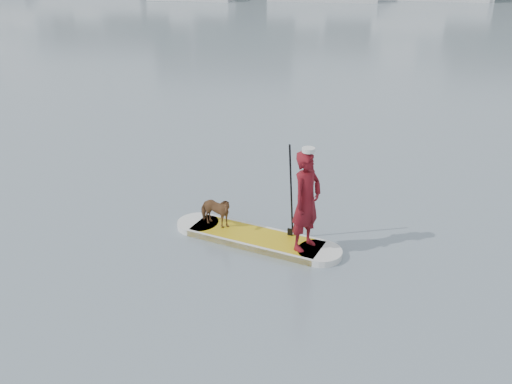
# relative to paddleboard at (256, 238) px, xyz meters

# --- Properties ---
(ground) EXTENTS (140.00, 140.00, 0.00)m
(ground) POSITION_rel_paddleboard_xyz_m (-0.47, -3.38, -0.06)
(ground) COLOR slate
(ground) RESTS_ON ground
(paddleboard) EXTENTS (3.18, 1.56, 0.12)m
(paddleboard) POSITION_rel_paddleboard_xyz_m (0.00, 0.00, 0.00)
(paddleboard) COLOR gold
(paddleboard) RESTS_ON ground
(paddler) EXTENTS (0.72, 0.78, 1.80)m
(paddler) POSITION_rel_paddleboard_xyz_m (0.92, -0.29, 0.96)
(paddler) COLOR maroon
(paddler) RESTS_ON paddleboard
(white_cap) EXTENTS (0.22, 0.22, 0.07)m
(white_cap) POSITION_rel_paddleboard_xyz_m (0.92, -0.29, 1.89)
(white_cap) COLOR silver
(white_cap) RESTS_ON paddler
(dog) EXTENTS (0.81, 0.58, 0.62)m
(dog) POSITION_rel_paddleboard_xyz_m (-0.82, 0.26, 0.37)
(dog) COLOR brown
(dog) RESTS_ON paddleboard
(paddle) EXTENTS (0.12, 0.29, 2.00)m
(paddle) POSITION_rel_paddleboard_xyz_m (0.62, 0.09, 0.74)
(paddle) COLOR black
(paddle) RESTS_ON ground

